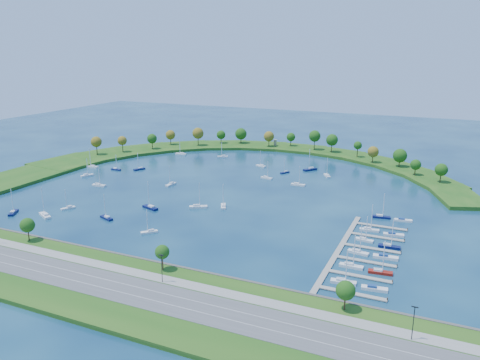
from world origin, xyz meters
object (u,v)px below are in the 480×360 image
at_px(docked_boat_6, 364,239).
at_px(moored_boat_6, 223,156).
at_px(docked_boat_3, 380,271).
at_px(docked_boat_5, 385,257).
at_px(moored_boat_8, 149,231).
at_px(moored_boat_7, 267,177).
at_px(docked_boat_4, 358,251).
at_px(moored_boat_10, 68,207).
at_px(moored_boat_12, 261,165).
at_px(moored_boat_16, 139,168).
at_px(moored_boat_17, 298,184).
at_px(moored_boat_0, 310,169).
at_px(moored_boat_11, 285,172).
at_px(docked_boat_0, 343,281).
at_px(docked_boat_9, 393,235).
at_px(moored_boat_15, 198,206).
at_px(docked_boat_8, 369,229).
at_px(docked_boat_10, 381,216).
at_px(moored_boat_1, 87,175).
at_px(dock_system, 357,253).
at_px(docked_boat_11, 403,220).
at_px(moored_boat_21, 181,153).
at_px(docked_boat_2, 351,265).
at_px(moored_boat_20, 171,184).
at_px(moored_boat_18, 106,217).
at_px(harbor_tower, 275,143).
at_px(docked_boat_7, 389,246).
at_px(moored_boat_2, 223,206).
at_px(moored_boat_19, 13,212).
at_px(moored_boat_5, 116,169).
at_px(docked_boat_1, 374,288).
at_px(moored_boat_13, 45,215).
at_px(moored_boat_3, 150,207).
at_px(moored_boat_14, 92,166).
at_px(moored_boat_9, 99,185).

bearing_deg(docked_boat_6, moored_boat_6, 143.26).
distance_m(docked_boat_3, docked_boat_5, 13.65).
height_order(moored_boat_6, moored_boat_8, moored_boat_6).
bearing_deg(moored_boat_7, docked_boat_4, -41.43).
height_order(moored_boat_10, moored_boat_12, moored_boat_12).
xyz_separation_m(moored_boat_16, docked_boat_3, (168.03, -88.54, 0.03)).
distance_m(moored_boat_16, moored_boat_17, 107.45).
bearing_deg(moored_boat_0, moored_boat_11, -7.02).
relative_size(docked_boat_0, docked_boat_9, 1.45).
relative_size(moored_boat_15, docked_boat_8, 1.07).
relative_size(docked_boat_4, docked_boat_10, 0.98).
xyz_separation_m(moored_boat_1, moored_boat_11, (111.41, 58.25, -0.04)).
xyz_separation_m(dock_system, moored_boat_7, (-72.31, 88.47, 0.53)).
bearing_deg(moored_boat_0, docked_boat_4, 60.37).
bearing_deg(docked_boat_8, docked_boat_11, 47.62).
height_order(moored_boat_21, docked_boat_2, docked_boat_2).
bearing_deg(moored_boat_7, docked_boat_9, -28.35).
distance_m(moored_boat_0, docked_boat_10, 93.07).
xyz_separation_m(moored_boat_20, docked_boat_5, (129.37, -52.27, -0.19)).
distance_m(moored_boat_21, docked_boat_4, 200.46).
xyz_separation_m(moored_boat_8, moored_boat_10, (-55.81, 10.12, -0.01)).
xyz_separation_m(moored_boat_0, moored_boat_18, (-62.31, -128.76, -0.08)).
bearing_deg(harbor_tower, docked_boat_7, -56.64).
xyz_separation_m(dock_system, docked_boat_5, (10.67, -0.35, 0.35)).
bearing_deg(docked_boat_4, moored_boat_18, -167.16).
distance_m(moored_boat_1, docked_boat_10, 180.44).
distance_m(moored_boat_6, moored_boat_21, 33.10).
bearing_deg(moored_boat_16, docked_boat_6, 96.40).
distance_m(docked_boat_2, docked_boat_8, 39.47).
distance_m(moored_boat_2, moored_boat_7, 59.84).
xyz_separation_m(moored_boat_10, docked_boat_5, (153.62, 5.19, -0.16)).
bearing_deg(moored_boat_15, moored_boat_20, 110.41).
height_order(moored_boat_2, docked_boat_11, moored_boat_2).
distance_m(moored_boat_19, docked_boat_5, 174.19).
xyz_separation_m(moored_boat_18, docked_boat_5, (126.50, 8.86, -0.20)).
bearing_deg(moored_boat_1, moored_boat_12, -27.92).
xyz_separation_m(moored_boat_5, docked_boat_1, (181.67, -94.76, -0.22)).
bearing_deg(docked_boat_1, moored_boat_10, 164.71).
bearing_deg(moored_boat_12, moored_boat_7, 137.81).
distance_m(moored_boat_12, moored_boat_13, 146.24).
xyz_separation_m(moored_boat_0, docked_boat_5, (64.19, -119.90, -0.28)).
height_order(moored_boat_12, docked_boat_9, moored_boat_12).
bearing_deg(docked_boat_2, docked_boat_7, 66.43).
bearing_deg(moored_boat_10, moored_boat_3, 140.54).
relative_size(moored_boat_15, docked_boat_5, 1.38).
bearing_deg(docked_boat_4, docked_boat_6, 98.23).
bearing_deg(docked_boat_4, moored_boat_14, 169.11).
relative_size(moored_boat_11, moored_boat_18, 0.82).
relative_size(moored_boat_9, moored_boat_16, 1.09).
bearing_deg(moored_boat_6, docked_boat_0, 104.25).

